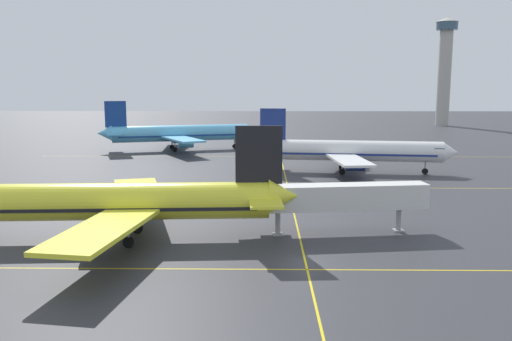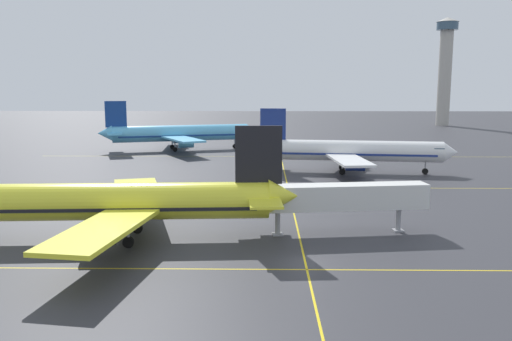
# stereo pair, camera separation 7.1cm
# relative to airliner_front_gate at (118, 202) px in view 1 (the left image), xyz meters

# --- Properties ---
(ground_plane) EXTENTS (600.00, 600.00, 0.00)m
(ground_plane) POSITION_rel_airliner_front_gate_xyz_m (19.04, -6.67, -4.09)
(ground_plane) COLOR #333338
(airliner_front_gate) EXTENTS (38.57, 33.21, 11.99)m
(airliner_front_gate) POSITION_rel_airliner_front_gate_xyz_m (0.00, 0.00, 0.00)
(airliner_front_gate) COLOR yellow
(airliner_front_gate) RESTS_ON ground
(airliner_second_row) EXTENTS (38.25, 32.74, 11.89)m
(airliner_second_row) POSITION_rel_airliner_front_gate_xyz_m (31.33, 44.52, -0.03)
(airliner_second_row) COLOR white
(airliner_second_row) RESTS_ON ground
(airliner_third_row) EXTENTS (39.48, 33.70, 12.51)m
(airliner_third_row) POSITION_rel_airliner_front_gate_xyz_m (-6.19, 78.74, 0.18)
(airliner_third_row) COLOR #5BB7E5
(airliner_third_row) RESTS_ON ground
(taxiway_markings) EXTENTS (110.88, 125.24, 0.01)m
(taxiway_markings) POSITION_rel_airliner_front_gate_xyz_m (19.04, 29.28, -4.09)
(taxiway_markings) COLOR yellow
(taxiway_markings) RESTS_ON ground
(jet_bridge) EXTENTS (21.69, 5.56, 5.58)m
(jet_bridge) POSITION_rel_airliner_front_gate_xyz_m (20.97, 2.74, -0.03)
(jet_bridge) COLOR silver
(jet_bridge) RESTS_ON ground
(control_tower) EXTENTS (8.82, 8.82, 43.44)m
(control_tower) POSITION_rel_airliner_front_gate_xyz_m (88.81, 165.82, 20.80)
(control_tower) COLOR #ADA89E
(control_tower) RESTS_ON ground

